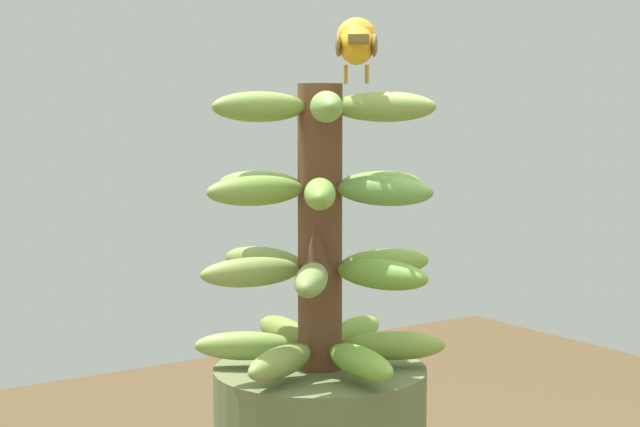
% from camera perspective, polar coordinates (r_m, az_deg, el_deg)
% --- Properties ---
extents(banana_bunch, '(0.31, 0.31, 0.35)m').
position_cam_1_polar(banana_bunch, '(1.22, -0.00, -0.83)').
color(banana_bunch, brown).
rests_on(banana_bunch, banana_tree).
extents(perched_bird, '(0.16, 0.13, 0.08)m').
position_cam_1_polar(perched_bird, '(1.24, 2.08, 9.68)').
color(perched_bird, '#C68933').
rests_on(perched_bird, banana_bunch).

